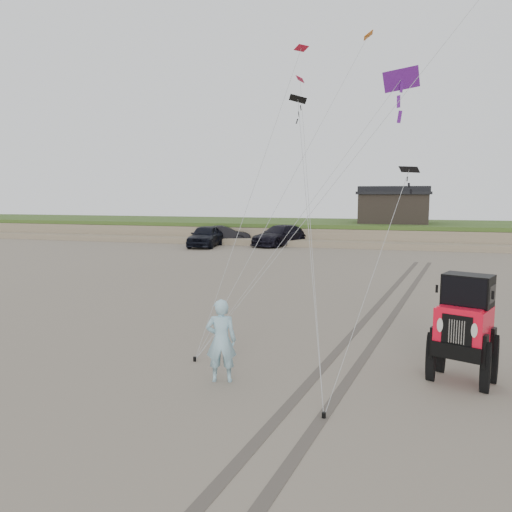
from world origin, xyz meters
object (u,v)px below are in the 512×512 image
object	(u,v)px
cabin	(393,206)
truck_b	(224,235)
jeep	(463,340)
man	(221,340)
truck_c	(280,235)
truck_a	(205,236)

from	to	relation	value
cabin	truck_b	distance (m)	15.69
truck_b	jeep	bearing A→B (deg)	-171.84
cabin	jeep	world-z (taller)	cabin
jeep	man	size ratio (longest dim) A/B	2.77
cabin	jeep	bearing A→B (deg)	-86.88
cabin	man	distance (m)	37.17
truck_b	jeep	world-z (taller)	jeep
cabin	truck_c	size ratio (longest dim) A/B	1.07
truck_c	jeep	xyz separation A→B (m)	(11.04, -29.09, 0.14)
truck_a	truck_c	distance (m)	6.31
truck_b	man	distance (m)	33.08
cabin	truck_b	xyz separation A→B (m)	(-14.40, -5.73, -2.46)
truck_a	jeep	distance (m)	31.44
truck_c	man	bearing A→B (deg)	-54.86
cabin	truck_a	xyz separation A→B (m)	(-14.89, -8.94, -2.34)
truck_b	truck_c	xyz separation A→B (m)	(5.29, -0.69, 0.09)
cabin	truck_c	distance (m)	11.39
truck_c	cabin	bearing A→B (deg)	59.79
truck_a	jeep	xyz separation A→B (m)	(16.83, -26.56, 0.11)
cabin	truck_b	bearing A→B (deg)	-158.31
truck_c	man	distance (m)	31.05
truck_a	man	size ratio (longest dim) A/B	2.69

